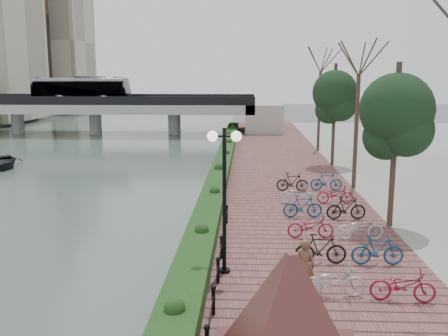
# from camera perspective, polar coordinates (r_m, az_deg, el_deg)

# --- Properties ---
(river_water) EXTENTS (30.00, 130.00, 0.02)m
(river_water) POSITION_cam_1_polar(r_m,az_deg,el_deg) (40.17, -22.73, 0.39)
(river_water) COLOR #495B50
(river_water) RESTS_ON ground
(promenade) EXTENTS (8.00, 75.00, 0.50)m
(promenade) POSITION_cam_1_polar(r_m,az_deg,el_deg) (28.95, 6.16, -2.00)
(promenade) COLOR brown
(promenade) RESTS_ON ground
(hedge) EXTENTS (1.10, 56.00, 0.60)m
(hedge) POSITION_cam_1_polar(r_m,az_deg,el_deg) (31.28, -0.32, 0.02)
(hedge) COLOR #123312
(hedge) RESTS_ON promenade
(chain_fence) EXTENTS (0.10, 14.10, 0.70)m
(chain_fence) POSITION_cam_1_polar(r_m,az_deg,el_deg) (13.92, -0.93, -13.28)
(chain_fence) COLOR black
(chain_fence) RESTS_ON promenade
(granite_monument) EXTENTS (4.86, 4.86, 2.57)m
(granite_monument) POSITION_cam_1_polar(r_m,az_deg,el_deg) (10.39, 7.65, -16.23)
(granite_monument) COLOR #431C1E
(granite_monument) RESTS_ON promenade
(lamppost) EXTENTS (1.02, 0.32, 4.47)m
(lamppost) POSITION_cam_1_polar(r_m,az_deg,el_deg) (14.80, 0.04, -0.06)
(lamppost) COLOR black
(lamppost) RESTS_ON promenade
(motorcycle) EXTENTS (0.96, 1.69, 1.01)m
(motorcycle) POSITION_cam_1_polar(r_m,az_deg,el_deg) (12.06, 6.80, -16.46)
(motorcycle) COLOR black
(motorcycle) RESTS_ON promenade
(pedestrian) EXTENTS (0.62, 0.44, 1.59)m
(pedestrian) POSITION_cam_1_polar(r_m,az_deg,el_deg) (14.15, 9.17, -11.05)
(pedestrian) COLOR brown
(pedestrian) RESTS_ON promenade
(bicycle_parking) EXTENTS (2.40, 14.69, 1.00)m
(bicycle_parking) POSITION_cam_1_polar(r_m,az_deg,el_deg) (20.23, 11.98, -5.51)
(bicycle_parking) COLOR silver
(bicycle_parking) RESTS_ON promenade
(street_trees) EXTENTS (3.20, 37.12, 6.80)m
(street_trees) POSITION_cam_1_polar(r_m,az_deg,el_deg) (24.26, 16.49, 3.46)
(street_trees) COLOR #382921
(street_trees) RESTS_ON promenade
(bridge) EXTENTS (36.00, 10.77, 6.50)m
(bridge) POSITION_cam_1_polar(r_m,az_deg,el_deg) (58.49, -14.85, 7.06)
(bridge) COLOR #9B9B96
(bridge) RESTS_ON ground
(boat) EXTENTS (4.66, 5.22, 0.89)m
(boat) POSITION_cam_1_polar(r_m,az_deg,el_deg) (39.07, -24.16, 0.70)
(boat) COLOR black
(boat) RESTS_ON river_water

